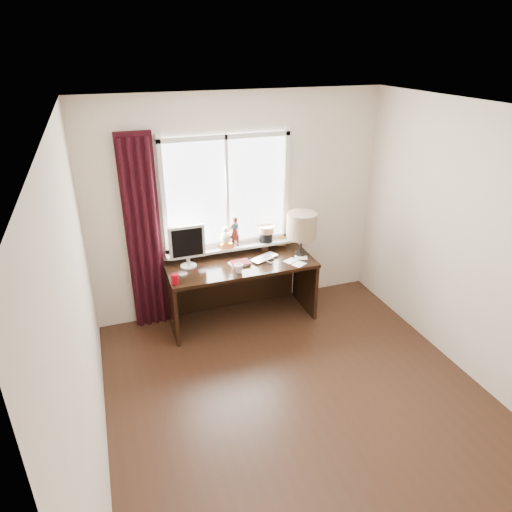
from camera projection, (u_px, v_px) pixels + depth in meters
name	position (u px, v px, depth m)	size (l,w,h in m)	color
floor	(306.00, 408.00, 4.20)	(3.50, 4.00, 0.00)	#351F13
ceiling	(324.00, 116.00, 3.09)	(3.50, 4.00, 0.00)	white
wall_back	(239.00, 207.00, 5.35)	(3.50, 2.60, 0.00)	beige
wall_left	(82.00, 325.00, 3.12)	(4.00, 2.60, 0.00)	beige
wall_right	(487.00, 254.00, 4.17)	(4.00, 2.60, 0.00)	beige
laptop	(264.00, 258.00, 5.33)	(0.35, 0.22, 0.03)	silver
mug	(239.00, 268.00, 5.01)	(0.10, 0.10, 0.10)	white
red_cup	(175.00, 279.00, 4.78)	(0.08, 0.08, 0.10)	#8B000A
window	(229.00, 209.00, 5.27)	(1.52, 0.20, 1.40)	white
curtain	(144.00, 236.00, 5.01)	(0.38, 0.09, 2.25)	black
desk	(239.00, 278.00, 5.43)	(1.70, 0.70, 0.75)	black
monitor	(187.00, 244.00, 5.04)	(0.40, 0.18, 0.49)	beige
notebook_stack	(240.00, 263.00, 5.20)	(0.24, 0.20, 0.03)	beige
brush_holder	(264.00, 245.00, 5.56)	(0.09, 0.09, 0.25)	black
icon_frame	(282.00, 241.00, 5.66)	(0.10, 0.04, 0.13)	gold
table_lamp	(302.00, 226.00, 5.30)	(0.35, 0.35, 0.52)	black
loose_papers	(297.00, 261.00, 5.29)	(0.33, 0.32, 0.00)	white
desk_cables	(262.00, 260.00, 5.31)	(0.36, 0.30, 0.01)	black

